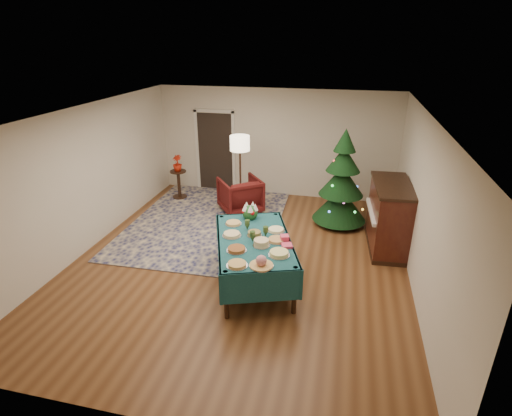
% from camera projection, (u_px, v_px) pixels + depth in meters
% --- Properties ---
extents(room_shell, '(7.00, 7.00, 7.00)m').
position_uv_depth(room_shell, '(239.00, 192.00, 6.91)').
color(room_shell, '#593319').
rests_on(room_shell, ground).
extents(doorway, '(1.08, 0.04, 2.16)m').
position_uv_depth(doorway, '(215.00, 150.00, 10.45)').
color(doorway, black).
rests_on(doorway, ground).
extents(rug, '(3.30, 4.28, 0.02)m').
position_uv_depth(rug, '(206.00, 222.00, 8.93)').
color(rug, '#131849').
rests_on(rug, ground).
extents(buffet_table, '(1.81, 2.34, 0.80)m').
position_uv_depth(buffet_table, '(254.00, 247.00, 6.57)').
color(buffet_table, black).
rests_on(buffet_table, ground).
extents(platter_0, '(0.31, 0.31, 0.05)m').
position_uv_depth(platter_0, '(237.00, 264.00, 5.73)').
color(platter_0, silver).
rests_on(platter_0, buffet_table).
extents(platter_1, '(0.36, 0.36, 0.17)m').
position_uv_depth(platter_1, '(261.00, 262.00, 5.71)').
color(platter_1, silver).
rests_on(platter_1, buffet_table).
extents(platter_2, '(0.33, 0.33, 0.07)m').
position_uv_depth(platter_2, '(279.00, 253.00, 6.01)').
color(platter_2, silver).
rests_on(platter_2, buffet_table).
extents(platter_3, '(0.31, 0.31, 0.06)m').
position_uv_depth(platter_3, '(237.00, 249.00, 6.13)').
color(platter_3, silver).
rests_on(platter_3, buffet_table).
extents(platter_4, '(0.28, 0.28, 0.11)m').
position_uv_depth(platter_4, '(261.00, 243.00, 6.27)').
color(platter_4, silver).
rests_on(platter_4, buffet_table).
extents(platter_5, '(0.31, 0.31, 0.04)m').
position_uv_depth(platter_5, '(277.00, 240.00, 6.43)').
color(platter_5, silver).
rests_on(platter_5, buffet_table).
extents(platter_6, '(0.32, 0.32, 0.06)m').
position_uv_depth(platter_6, '(232.00, 235.00, 6.59)').
color(platter_6, silver).
rests_on(platter_6, buffet_table).
extents(platter_7, '(0.25, 0.25, 0.08)m').
position_uv_depth(platter_7, '(254.00, 234.00, 6.59)').
color(platter_7, silver).
rests_on(platter_7, buffet_table).
extents(platter_8, '(0.30, 0.30, 0.04)m').
position_uv_depth(platter_8, '(276.00, 230.00, 6.76)').
color(platter_8, silver).
rests_on(platter_8, buffet_table).
extents(platter_9, '(0.29, 0.29, 0.04)m').
position_uv_depth(platter_9, '(233.00, 223.00, 7.00)').
color(platter_9, silver).
rests_on(platter_9, buffet_table).
extents(goblet_0, '(0.09, 0.09, 0.19)m').
position_uv_depth(goblet_0, '(247.00, 225.00, 6.76)').
color(goblet_0, '#2D471E').
rests_on(goblet_0, buffet_table).
extents(goblet_1, '(0.09, 0.09, 0.19)m').
position_uv_depth(goblet_1, '(266.00, 231.00, 6.53)').
color(goblet_1, '#2D471E').
rests_on(goblet_1, buffet_table).
extents(goblet_2, '(0.09, 0.09, 0.19)m').
position_uv_depth(goblet_2, '(253.00, 236.00, 6.37)').
color(goblet_2, '#2D471E').
rests_on(goblet_2, buffet_table).
extents(napkin_stack, '(0.20, 0.20, 0.04)m').
position_uv_depth(napkin_stack, '(287.00, 246.00, 6.25)').
color(napkin_stack, '#DE3D5F').
rests_on(napkin_stack, buffet_table).
extents(gift_box, '(0.16, 0.16, 0.11)m').
position_uv_depth(gift_box, '(285.00, 238.00, 6.40)').
color(gift_box, '#E33F5D').
rests_on(gift_box, buffet_table).
extents(centerpiece, '(0.29, 0.29, 0.33)m').
position_uv_depth(centerpiece, '(250.00, 211.00, 7.18)').
color(centerpiece, '#1E4C1E').
rests_on(centerpiece, buffet_table).
extents(armchair, '(1.20, 1.18, 0.90)m').
position_uv_depth(armchair, '(240.00, 193.00, 9.33)').
color(armchair, '#4A1010').
rests_on(armchair, ground).
extents(floor_lamp, '(0.44, 0.44, 1.82)m').
position_uv_depth(floor_lamp, '(240.00, 148.00, 8.89)').
color(floor_lamp, '#A57F3F').
rests_on(floor_lamp, ground).
extents(side_table, '(0.40, 0.40, 0.72)m').
position_uv_depth(side_table, '(179.00, 185.00, 10.16)').
color(side_table, black).
rests_on(side_table, ground).
extents(potted_plant, '(0.23, 0.40, 0.23)m').
position_uv_depth(potted_plant, '(178.00, 167.00, 9.97)').
color(potted_plant, red).
rests_on(potted_plant, side_table).
extents(christmas_tree, '(1.52, 1.52, 2.12)m').
position_uv_depth(christmas_tree, '(342.00, 183.00, 8.53)').
color(christmas_tree, black).
rests_on(christmas_tree, ground).
extents(piano, '(0.81, 1.56, 1.32)m').
position_uv_depth(piano, '(389.00, 217.00, 7.65)').
color(piano, black).
rests_on(piano, ground).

